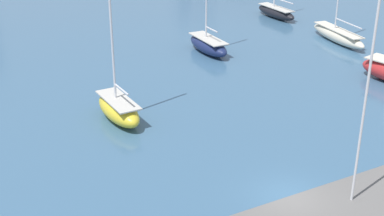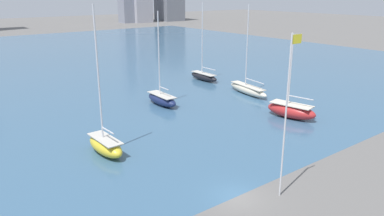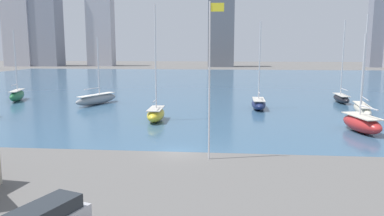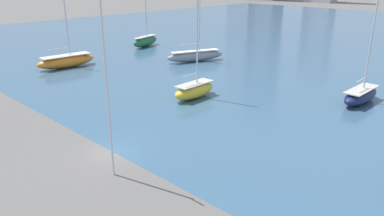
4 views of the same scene
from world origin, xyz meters
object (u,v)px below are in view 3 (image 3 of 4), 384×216
Objects in this scene: sailboat_gray at (97,99)px; sailboat_red at (362,123)px; sailboat_green at (17,95)px; sailboat_yellow at (156,113)px; sailboat_cream at (362,108)px; flag_pole at (210,77)px; sailboat_navy at (259,103)px; sailboat_black at (341,98)px.

sailboat_gray is 1.02× the size of sailboat_red.
sailboat_gray is 16.47m from sailboat_green.
sailboat_green is (-29.32, 16.91, 0.07)m from sailboat_yellow.
sailboat_cream is 12.97m from sailboat_red.
sailboat_green is 58.40m from sailboat_red.
sailboat_cream is 42.87m from sailboat_gray.
flag_pole is 29.63m from sailboat_navy.
sailboat_cream is at bearing 59.24° from sailboat_red.
sailboat_black is (15.42, 8.87, -0.05)m from sailboat_navy.
sailboat_navy is 1.20× the size of sailboat_gray.
sailboat_yellow is 25.45m from sailboat_red.
flag_pole is 50.60m from sailboat_green.
sailboat_green is at bearing 147.04° from sailboat_red.
sailboat_black reaches higher than sailboat_cream.
sailboat_gray is at bearing -171.25° from sailboat_black.
sailboat_red is (-4.25, -12.25, 0.17)m from sailboat_cream.
sailboat_green is at bearing 148.42° from sailboat_yellow.
sailboat_yellow is at bearing -156.12° from sailboat_cream.
sailboat_cream is 0.99× the size of sailboat_black.
flag_pole is 33.25m from sailboat_cream.
sailboat_green is (-59.26, -3.40, 0.22)m from sailboat_black.
sailboat_gray is (-21.07, 30.79, -6.28)m from flag_pole.
sailboat_yellow reaches higher than sailboat_cream.
sailboat_yellow is 1.05× the size of sailboat_cream.
sailboat_navy is 1.06× the size of sailboat_green.
sailboat_black is at bearing 30.40° from sailboat_gray.
flag_pole is at bearing -122.13° from sailboat_cream.
flag_pole reaches higher than sailboat_red.
sailboat_black is at bearing 59.33° from flag_pole.
sailboat_black is at bearing -12.46° from sailboat_green.
sailboat_cream is 1.05× the size of sailboat_navy.
sailboat_navy reaches higher than flag_pole.
sailboat_navy is 44.18m from sailboat_green.
flag_pole reaches higher than sailboat_gray.
sailboat_green is (-16.22, 2.87, 0.15)m from sailboat_gray.
sailboat_navy is 27.75m from sailboat_gray.
sailboat_gray reaches higher than sailboat_red.
sailboat_red is (25.08, -4.33, 0.01)m from sailboat_yellow.
sailboat_black is 25.12m from sailboat_red.
sailboat_cream is at bearing 49.11° from flag_pole.
sailboat_yellow is at bearing 115.43° from flag_pole.
sailboat_cream is at bearing -12.00° from sailboat_navy.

